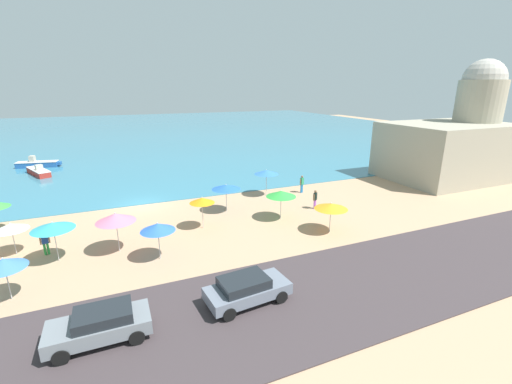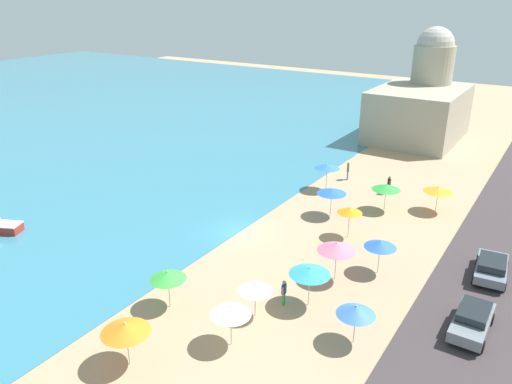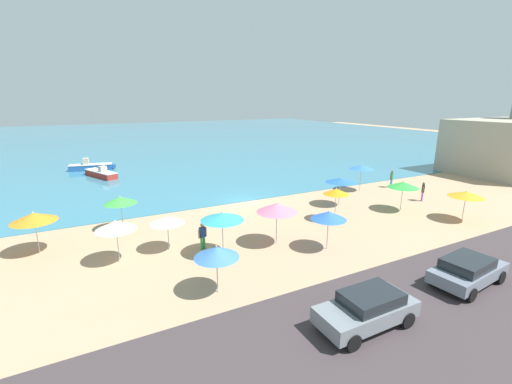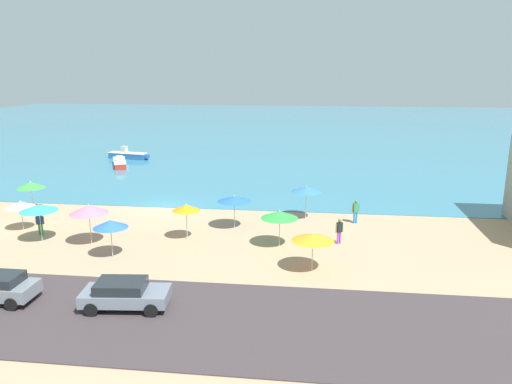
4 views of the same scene
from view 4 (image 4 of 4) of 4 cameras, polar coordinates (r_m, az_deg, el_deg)
ground_plane at (r=41.44m, az=-10.49°, el=-1.77°), size 160.00×160.00×0.00m
sea at (r=94.45m, az=-0.57°, el=7.34°), size 150.00×110.00×0.05m
coastal_road at (r=25.94m, az=-22.53°, el=-12.49°), size 80.00×8.00×0.06m
beach_umbrella_0 at (r=43.24m, az=-24.35°, el=0.73°), size 2.12×2.12×2.41m
beach_umbrella_2 at (r=33.08m, az=-7.98°, el=-1.80°), size 1.86×1.86×2.45m
beach_umbrella_4 at (r=35.10m, az=-2.50°, el=-0.79°), size 2.39×2.39×2.41m
beach_umbrella_5 at (r=37.30m, az=5.77°, el=0.32°), size 2.30×2.30×2.59m
beach_umbrella_7 at (r=33.59m, az=-18.58°, el=-1.91°), size 2.44×2.44×2.67m
beach_umbrella_8 at (r=35.30m, az=-23.58°, el=-1.67°), size 2.43×2.43×2.57m
beach_umbrella_9 at (r=30.97m, az=-16.31°, el=-3.52°), size 2.09×2.09×2.40m
beach_umbrella_10 at (r=27.98m, az=6.51°, el=-5.17°), size 2.40×2.40×2.25m
beach_umbrella_11 at (r=38.43m, az=-25.31°, el=-1.30°), size 1.98×1.98×2.14m
beach_umbrella_12 at (r=31.52m, az=2.71°, el=-2.61°), size 2.38×2.38×2.41m
bather_0 at (r=37.07m, az=-23.46°, el=-3.17°), size 0.55×0.31×1.62m
bather_1 at (r=37.21m, az=11.32°, el=-2.05°), size 0.54×0.33×1.76m
bather_2 at (r=32.77m, az=9.51°, el=-4.28°), size 0.49×0.38×1.68m
parked_car_1 at (r=24.81m, az=-14.80°, el=-11.14°), size 4.22×2.25×1.36m
skiff_nearshore at (r=59.66m, az=-15.33°, el=3.25°), size 3.24×5.37×1.31m
skiff_offshore at (r=64.32m, az=-14.39°, el=4.11°), size 5.40×2.22×1.53m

